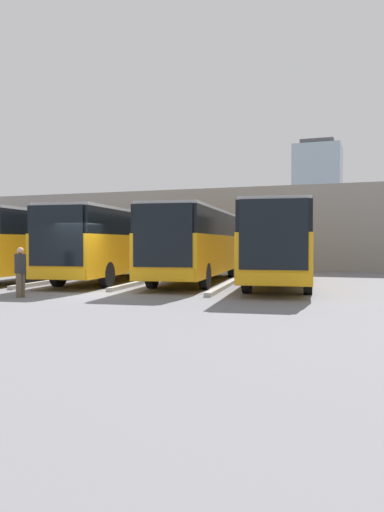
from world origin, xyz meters
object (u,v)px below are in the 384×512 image
bus_2 (115,242)px  pedestrian (20,270)px  bus_0 (282,242)px  bus_3 (46,242)px  bus_1 (197,242)px

bus_2 → pedestrian: bus_2 is taller
bus_0 → bus_2: bearing=-6.3°
bus_0 → bus_2: size_ratio=1.00×
bus_3 → bus_1: bearing=176.4°
bus_1 → bus_2: (3.92, 0.61, 0.00)m
bus_3 → pedestrian: bearing=113.9°
bus_0 → bus_3: size_ratio=1.00×
bus_0 → bus_3: bearing=-7.2°
bus_2 → pedestrian: 7.44m
bus_1 → bus_2: 3.96m
bus_0 → bus_2: 7.83m
pedestrian → bus_2: bearing=-3.1°
bus_1 → bus_2: same height
bus_1 → pedestrian: bearing=60.1°
bus_0 → bus_3: 11.75m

